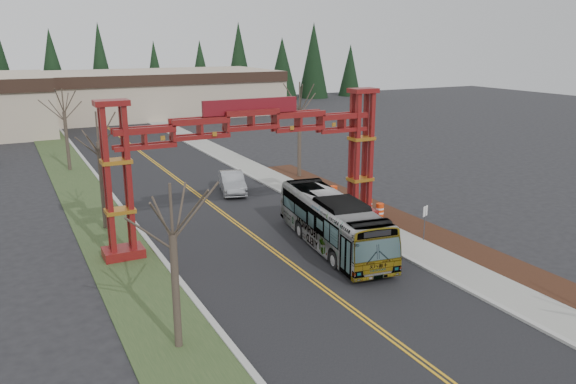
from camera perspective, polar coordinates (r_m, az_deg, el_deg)
road at (r=41.71m, az=-7.45°, el=-1.55°), size 12.00×110.00×0.02m
lane_line_left at (r=41.67m, az=-7.61°, el=-1.55°), size 0.12×100.00×0.01m
lane_line_right at (r=41.75m, az=-7.30°, el=-1.51°), size 0.12×100.00×0.01m
curb_right at (r=44.04m, az=0.08°, el=-0.43°), size 0.30×110.00×0.15m
sidewalk_right at (r=44.70m, az=1.73°, el=-0.20°), size 2.60×110.00×0.14m
landscape_strip at (r=34.77m, az=17.71°, el=-5.55°), size 2.60×50.00×0.12m
grass_median at (r=39.88m, az=-18.32°, el=-2.97°), size 4.00×110.00×0.08m
curb_left at (r=40.16m, az=-15.73°, el=-2.58°), size 0.30×110.00×0.15m
gateway_arch at (r=33.97m, az=-3.73°, el=5.06°), size 18.20×1.60×8.90m
retail_building_east at (r=95.89m, az=-13.25°, el=9.79°), size 38.00×20.30×7.00m
conifer_treeline at (r=105.69m, az=-20.23°, el=11.36°), size 116.10×5.60×13.00m
transit_bus at (r=33.14m, az=4.57°, el=-3.08°), size 4.16×11.61×3.16m
silver_sedan at (r=45.42m, az=-5.70°, el=0.98°), size 2.98×5.37×1.68m
bare_tree_median_near at (r=21.83m, az=-11.65°, el=-4.32°), size 3.06×3.06×6.83m
bare_tree_median_mid at (r=37.31m, az=-18.72°, el=4.76°), size 2.91×2.91×7.66m
bare_tree_median_far at (r=56.04m, az=-21.80°, el=7.53°), size 3.20×3.20×7.64m
bare_tree_right_far at (r=49.33m, az=1.18°, el=8.52°), size 3.36×3.36×8.46m
street_sign at (r=34.88m, az=13.75°, el=-2.42°), size 0.49×0.26×2.29m
barrel_south at (r=39.42m, az=9.31°, el=-1.87°), size 0.55×0.55×1.01m
barrel_mid at (r=40.63m, az=8.19°, el=-1.35°), size 0.51×0.51×0.95m
barrel_north at (r=43.40m, az=4.65°, el=-0.09°), size 0.58×0.58×1.07m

